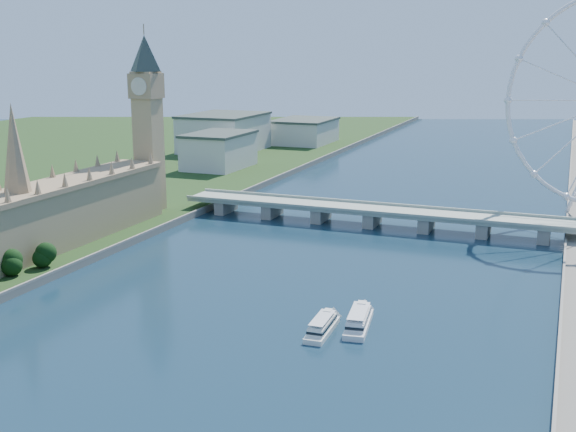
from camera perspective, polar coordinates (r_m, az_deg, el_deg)
The scene contains 6 objects.
parliament_range at distance 344.84m, azimuth -20.35°, elevation -0.66°, with size 24.00×200.00×70.00m.
big_ben at distance 423.25m, azimuth -11.09°, elevation 8.93°, with size 20.02×20.02×110.00m.
westminster_bridge at distance 401.04m, azimuth 6.69°, elevation 0.19°, with size 220.00×22.00×9.50m.
city_skyline at distance 646.09m, azimuth 16.10°, elevation 5.60°, with size 505.00×280.00×32.00m.
tour_boat_near at distance 252.38m, azimuth 2.70°, elevation -9.18°, with size 6.88×27.06×5.95m, color silver, non-canonical shape.
tour_boat_far at distance 257.76m, azimuth 5.58°, elevation -8.74°, with size 7.71×30.15×6.67m, color silver, non-canonical shape.
Camera 1 is at (98.34, -78.47, 95.65)m, focal length 45.00 mm.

